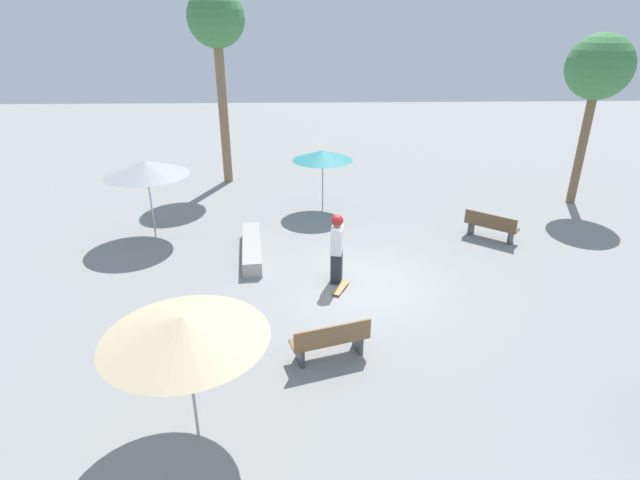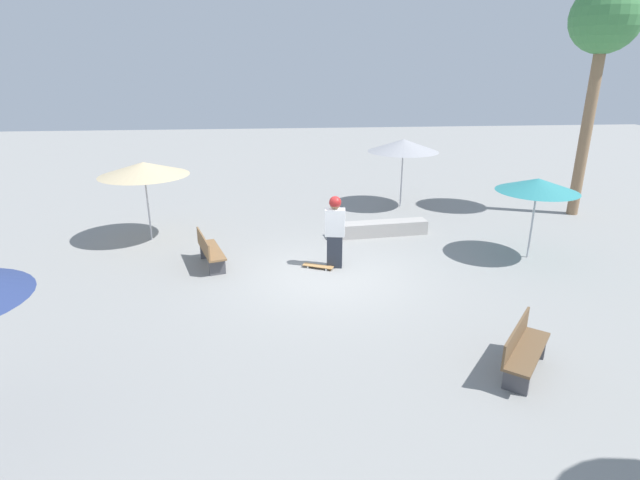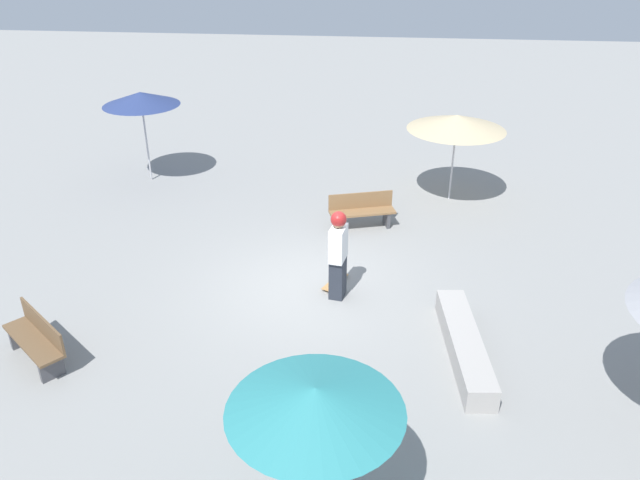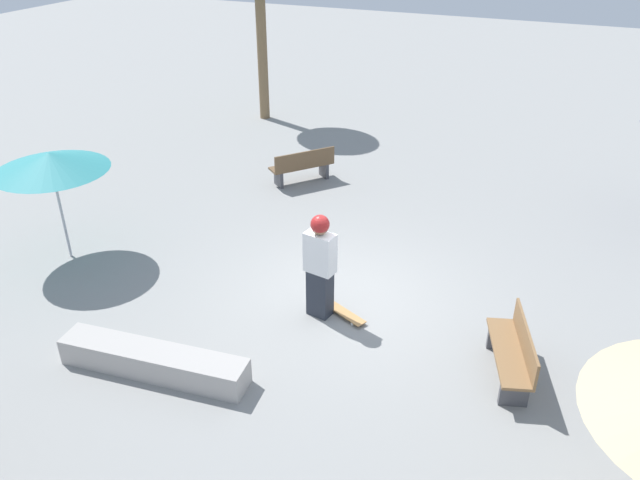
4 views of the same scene
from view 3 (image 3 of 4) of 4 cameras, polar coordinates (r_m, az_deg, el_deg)
The scene contains 9 objects.
ground_plane at distance 12.93m, azimuth -0.96°, elevation -4.38°, with size 60.00×60.00×0.00m, color gray.
skater_main at distance 12.17m, azimuth 1.67°, elevation -1.10°, with size 0.36×0.54×1.87m.
skateboard at distance 13.02m, azimuth 1.40°, elevation -3.83°, with size 0.52×0.81×0.07m.
concrete_ledge at distance 11.27m, azimuth 13.05°, elevation -9.34°, with size 0.81×2.96×0.42m.
bench_near at distance 15.27m, azimuth 3.84°, elevation 2.66°, with size 1.66×0.90×0.85m.
bench_far at distance 11.79m, azimuth -24.48°, elevation -8.26°, with size 1.52×1.35×0.85m.
shade_umbrella_tan at distance 16.61m, azimuth 12.40°, elevation 10.47°, with size 2.54×2.54×2.32m.
shade_umbrella_navy at distance 18.17m, azimuth -16.06°, elevation 12.31°, with size 2.11×2.11×2.56m.
shade_umbrella_teal at distance 7.25m, azimuth -0.44°, elevation -14.40°, with size 2.09×2.09×2.17m.
Camera 3 is at (1.39, -10.88, 6.85)m, focal length 35.00 mm.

